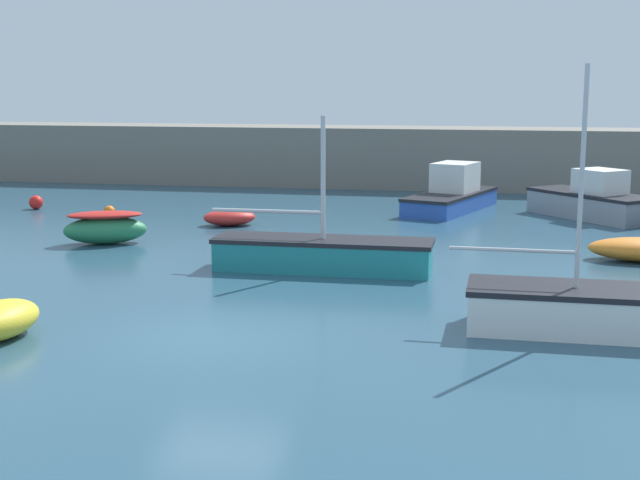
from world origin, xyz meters
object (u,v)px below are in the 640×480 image
at_px(motorboat_grey_hull, 593,201).
at_px(mooring_buoy_orange, 109,211).
at_px(dinghy_near_pier, 229,217).
at_px(sailboat_tall_mast, 575,309).
at_px(motorboat_with_cabin, 452,194).
at_px(mooring_buoy_red, 36,202).
at_px(sailboat_twin_hulled, 323,254).
at_px(rowboat_with_red_cover, 105,227).

height_order(motorboat_grey_hull, mooring_buoy_orange, motorboat_grey_hull).
bearing_deg(dinghy_near_pier, sailboat_tall_mast, -70.29).
relative_size(motorboat_with_cabin, mooring_buoy_orange, 14.21).
bearing_deg(motorboat_grey_hull, dinghy_near_pier, 67.34).
distance_m(motorboat_with_cabin, mooring_buoy_red, 16.81).
bearing_deg(mooring_buoy_orange, motorboat_with_cabin, 18.69).
height_order(motorboat_with_cabin, mooring_buoy_orange, motorboat_with_cabin).
distance_m(motorboat_grey_hull, mooring_buoy_orange, 18.39).
distance_m(sailboat_twin_hulled, mooring_buoy_orange, 12.76).
xyz_separation_m(rowboat_with_red_cover, sailboat_twin_hulled, (7.58, -2.65, -0.06)).
bearing_deg(motorboat_grey_hull, mooring_buoy_red, 53.78).
distance_m(rowboat_with_red_cover, sailboat_twin_hulled, 8.03).
relative_size(rowboat_with_red_cover, dinghy_near_pier, 1.32).
bearing_deg(sailboat_tall_mast, rowboat_with_red_cover, 151.98).
distance_m(sailboat_tall_mast, sailboat_twin_hulled, 7.98).
height_order(dinghy_near_pier, mooring_buoy_orange, dinghy_near_pier).
distance_m(motorboat_with_cabin, mooring_buoy_orange, 13.48).
bearing_deg(sailboat_twin_hulled, rowboat_with_red_cover, 160.59).
bearing_deg(mooring_buoy_red, dinghy_near_pier, -15.33).
bearing_deg(sailboat_twin_hulled, motorboat_grey_hull, 53.82).
bearing_deg(motorboat_with_cabin, sailboat_twin_hulled, 5.46).
bearing_deg(mooring_buoy_orange, rowboat_with_red_cover, -66.72).
height_order(sailboat_tall_mast, dinghy_near_pier, sailboat_tall_mast).
distance_m(dinghy_near_pier, mooring_buoy_orange, 5.25).
bearing_deg(mooring_buoy_red, motorboat_with_cabin, 10.30).
xyz_separation_m(motorboat_with_cabin, motorboat_grey_hull, (5.34, -1.09, 0.03)).
bearing_deg(motorboat_grey_hull, rowboat_with_red_cover, 77.44).
bearing_deg(rowboat_with_red_cover, mooring_buoy_orange, 90.36).
distance_m(sailboat_twin_hulled, dinghy_near_pier, 8.41).
height_order(motorboat_with_cabin, motorboat_grey_hull, motorboat_with_cabin).
relative_size(sailboat_tall_mast, mooring_buoy_red, 9.72).
distance_m(sailboat_twin_hulled, mooring_buoy_red, 16.57).
bearing_deg(sailboat_twin_hulled, dinghy_near_pier, 124.45).
relative_size(dinghy_near_pier, mooring_buoy_red, 3.85).
bearing_deg(sailboat_twin_hulled, sailboat_tall_mast, -38.46).
bearing_deg(motorboat_with_cabin, dinghy_near_pier, -36.03).
bearing_deg(sailboat_tall_mast, sailboat_twin_hulled, 142.43).
distance_m(motorboat_with_cabin, sailboat_tall_mast, 17.64).
bearing_deg(mooring_buoy_red, sailboat_twin_hulled, -34.38).
xyz_separation_m(motorboat_grey_hull, mooring_buoy_red, (-21.87, -1.91, -0.39)).
bearing_deg(sailboat_twin_hulled, mooring_buoy_orange, 140.76).
bearing_deg(dinghy_near_pier, rowboat_with_red_cover, -146.57).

